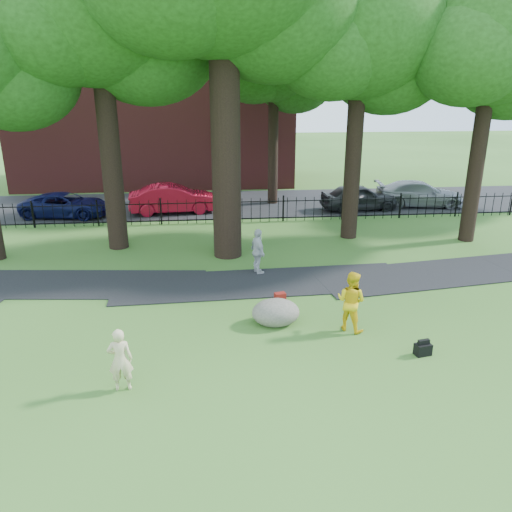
{
  "coord_description": "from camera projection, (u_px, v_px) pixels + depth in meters",
  "views": [
    {
      "loc": [
        -0.79,
        -11.9,
        6.46
      ],
      "look_at": [
        0.62,
        2.0,
        1.65
      ],
      "focal_mm": 35.0,
      "sensor_mm": 36.0,
      "label": 1
    }
  ],
  "objects": [
    {
      "name": "grey_car",
      "position": [
        359.0,
        197.0,
        26.97
      ],
      "size": [
        4.23,
        2.0,
        1.4
      ],
      "primitive_type": "imported",
      "rotation": [
        0.0,
        0.0,
        1.66
      ],
      "color": "black",
      "rests_on": "ground"
    },
    {
      "name": "tree_row",
      "position": [
        236.0,
        37.0,
        18.68
      ],
      "size": [
        26.82,
        7.96,
        12.42
      ],
      "color": "black",
      "rests_on": "ground"
    },
    {
      "name": "brick_building",
      "position": [
        155.0,
        92.0,
        33.62
      ],
      "size": [
        18.0,
        8.0,
        12.0
      ],
      "primitive_type": "cube",
      "color": "maroon",
      "rests_on": "ground"
    },
    {
      "name": "navy_van",
      "position": [
        65.0,
        205.0,
        25.59
      ],
      "size": [
        4.66,
        2.63,
        1.23
      ],
      "primitive_type": "imported",
      "rotation": [
        0.0,
        0.0,
        1.43
      ],
      "color": "#0C113F",
      "rests_on": "ground"
    },
    {
      "name": "red_sedan",
      "position": [
        173.0,
        199.0,
        26.33
      ],
      "size": [
        4.72,
        2.02,
        1.51
      ],
      "primitive_type": "imported",
      "rotation": [
        0.0,
        0.0,
        1.66
      ],
      "color": "#A50C21",
      "rests_on": "ground"
    },
    {
      "name": "woman",
      "position": [
        120.0,
        360.0,
        10.95
      ],
      "size": [
        0.57,
        0.39,
        1.49
      ],
      "primitive_type": "imported",
      "rotation": [
        0.0,
        0.0,
        3.21
      ],
      "color": "beige",
      "rests_on": "ground"
    },
    {
      "name": "footpath",
      "position": [
        261.0,
        283.0,
        17.14
      ],
      "size": [
        36.07,
        3.85,
        0.03
      ],
      "primitive_type": "cube",
      "rotation": [
        0.0,
        0.0,
        0.03
      ],
      "color": "black",
      "rests_on": "ground"
    },
    {
      "name": "iron_fence",
      "position": [
        223.0,
        211.0,
        24.47
      ],
      "size": [
        44.0,
        0.04,
        1.2
      ],
      "color": "black",
      "rests_on": "ground"
    },
    {
      "name": "red_bag",
      "position": [
        280.0,
        296.0,
        15.78
      ],
      "size": [
        0.38,
        0.29,
        0.23
      ],
      "primitive_type": "cube",
      "rotation": [
        0.0,
        0.0,
        0.26
      ],
      "color": "maroon",
      "rests_on": "ground"
    },
    {
      "name": "boulder",
      "position": [
        276.0,
        311.0,
        14.13
      ],
      "size": [
        1.45,
        1.15,
        0.8
      ],
      "primitive_type": "ellipsoid",
      "rotation": [
        0.0,
        0.0,
        -0.1
      ],
      "color": "#6C695A",
      "rests_on": "ground"
    },
    {
      "name": "backpack",
      "position": [
        423.0,
        349.0,
        12.55
      ],
      "size": [
        0.44,
        0.32,
        0.3
      ],
      "primitive_type": "cube",
      "rotation": [
        0.0,
        0.0,
        0.2
      ],
      "color": "black",
      "rests_on": "ground"
    },
    {
      "name": "man",
      "position": [
        351.0,
        301.0,
        13.64
      ],
      "size": [
        1.05,
        1.04,
        1.71
      ],
      "primitive_type": "imported",
      "rotation": [
        0.0,
        0.0,
        2.41
      ],
      "color": "yellow",
      "rests_on": "ground"
    },
    {
      "name": "silver_car",
      "position": [
        419.0,
        194.0,
        27.82
      ],
      "size": [
        5.03,
        2.56,
        1.4
      ],
      "primitive_type": "imported",
      "rotation": [
        0.0,
        0.0,
        1.44
      ],
      "color": "gray",
      "rests_on": "ground"
    },
    {
      "name": "pedestrian",
      "position": [
        258.0,
        252.0,
        17.74
      ],
      "size": [
        0.69,
        1.06,
        1.67
      ],
      "primitive_type": "imported",
      "rotation": [
        0.0,
        0.0,
        1.89
      ],
      "color": "#B5B5BA",
      "rests_on": "ground"
    },
    {
      "name": "street",
      "position": [
        220.0,
        204.0,
        28.43
      ],
      "size": [
        80.0,
        7.0,
        0.02
      ],
      "primitive_type": "cube",
      "color": "black",
      "rests_on": "ground"
    },
    {
      "name": "ground",
      "position": [
        240.0,
        339.0,
        13.38
      ],
      "size": [
        120.0,
        120.0,
        0.0
      ],
      "primitive_type": "plane",
      "color": "#345B20",
      "rests_on": "ground"
    }
  ]
}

